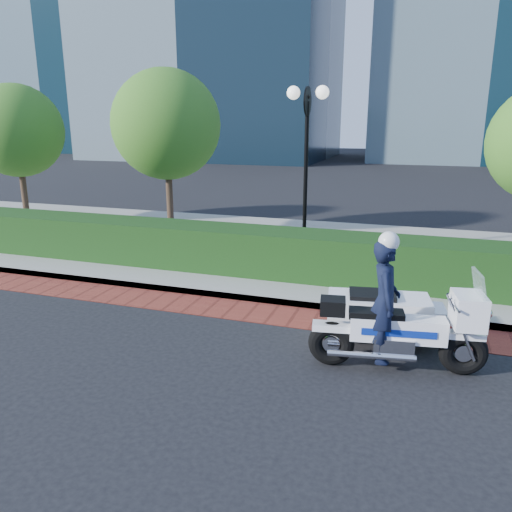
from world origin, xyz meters
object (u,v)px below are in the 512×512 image
(tree_a, at_px, (17,131))
(police_motorcycle, at_px, (388,315))
(tree_b, at_px, (166,125))
(lamppost, at_px, (306,146))

(tree_a, distance_m, police_motorcycle, 14.09)
(tree_b, bearing_deg, tree_a, 180.00)
(police_motorcycle, bearing_deg, lamppost, 107.52)
(lamppost, bearing_deg, tree_b, 163.89)
(tree_a, xyz_separation_m, police_motorcycle, (12.43, -6.15, -2.51))
(lamppost, height_order, tree_b, tree_b)
(lamppost, xyz_separation_m, police_motorcycle, (2.43, -4.85, -2.25))
(lamppost, distance_m, tree_b, 4.71)
(lamppost, distance_m, tree_a, 10.09)
(lamppost, relative_size, tree_b, 0.86)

